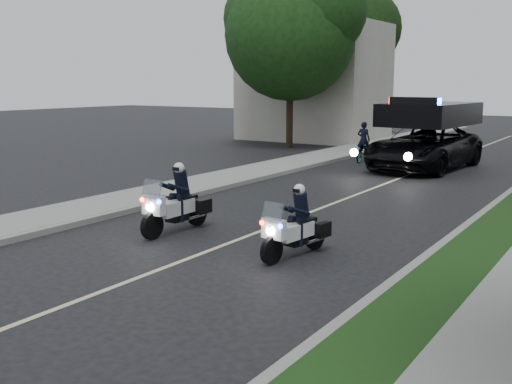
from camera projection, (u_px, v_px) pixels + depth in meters
ground at (129, 281)px, 10.70m from camera, size 120.00×120.00×0.00m
curb_right at (492, 207)px, 16.69m from camera, size 0.20×60.00×0.15m
curb_left at (249, 181)px, 21.12m from camera, size 0.20×60.00×0.15m
sidewalk_left at (224, 178)px, 21.71m from camera, size 2.00×60.00×0.16m
building_far at (314, 82)px, 36.83m from camera, size 8.00×6.00×7.00m
lane_marking at (357, 195)px, 18.92m from camera, size 0.12×50.00×0.01m
police_moto_left at (177, 232)px, 14.24m from camera, size 0.69×1.96×1.66m
police_moto_right at (295, 256)px, 12.26m from camera, size 0.85×1.83×1.50m
police_suv at (423, 169)px, 24.60m from camera, size 3.49×6.70×3.16m
bicycle at (363, 162)px, 26.70m from camera, size 0.66×1.59×0.81m
cyclist at (363, 162)px, 26.70m from camera, size 0.59×0.41×1.60m
tree_left_near at (289, 147)px, 32.65m from camera, size 7.51×7.51×11.63m
tree_left_far at (339, 135)px, 40.13m from camera, size 7.43×7.43×11.14m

